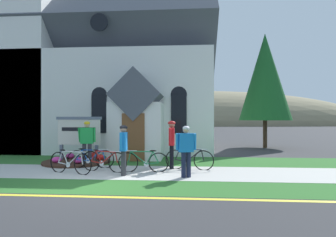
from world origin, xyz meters
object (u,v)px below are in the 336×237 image
Objects in this scene: bicycle_red at (104,161)px; bicycle_yellow at (91,159)px; cyclist_in_white_jersey at (186,147)px; bicycle_orange at (144,162)px; cyclist_in_green_jersey at (87,139)px; bicycle_silver at (189,159)px; church_sign at (79,132)px; roadside_conifer at (265,77)px; cyclist_in_blue_jersey at (124,146)px; bicycle_white at (70,162)px; cyclist_in_red_jersey at (172,140)px.

bicycle_red is 0.96m from bicycle_yellow.
bicycle_orange is at bearing 152.49° from cyclist_in_white_jersey.
cyclist_in_white_jersey is at bearing -26.56° from cyclist_in_green_jersey.
bicycle_silver reaches higher than bicycle_red.
bicycle_orange is at bearing 1.04° from bicycle_red.
church_sign is 2.83m from bicycle_red.
roadside_conifer reaches higher than bicycle_orange.
church_sign reaches higher than cyclist_in_blue_jersey.
bicycle_white is at bearing -169.77° from bicycle_orange.
bicycle_red is at bearing -162.21° from cyclist_in_red_jersey.
bicycle_orange is 1.37m from cyclist_in_red_jersey.
church_sign is 1.23× the size of cyclist_in_white_jersey.
bicycle_red is at bearing -49.74° from church_sign.
bicycle_red is 3.04m from bicycle_silver.
cyclist_in_green_jersey is at bearing 171.97° from cyclist_in_red_jersey.
cyclist_in_green_jersey reaches higher than cyclist_in_blue_jersey.
bicycle_yellow is at bearing 163.77° from bicycle_orange.
cyclist_in_green_jersey is at bearing 171.50° from bicycle_silver.
roadside_conifer is (8.91, 9.15, 4.19)m from bicycle_white.
cyclist_in_green_jersey is 1.07× the size of cyclist_in_blue_jersey.
cyclist_in_white_jersey is at bearing -69.91° from cyclist_in_red_jersey.
church_sign reaches higher than bicycle_orange.
bicycle_white is at bearing -134.26° from roadside_conifer.
church_sign is 12.16m from roadside_conifer.
bicycle_yellow is at bearing 141.34° from cyclist_in_blue_jersey.
bicycle_white is (0.70, -2.46, -0.90)m from church_sign.
roadside_conifer reaches higher than bicycle_red.
bicycle_white is at bearing -160.95° from cyclist_in_red_jersey.
roadside_conifer is at bearing 62.19° from cyclist_in_white_jersey.
bicycle_yellow is at bearing 138.06° from bicycle_red.
cyclist_in_red_jersey is at bearing 17.79° from bicycle_red.
bicycle_yellow is at bearing -136.71° from roadside_conifer.
roadside_conifer is at bearing 47.95° from bicycle_red.
church_sign is 1.96m from bicycle_yellow.
bicycle_yellow is at bearing 179.75° from bicycle_silver.
cyclist_in_red_jersey is 2.01m from cyclist_in_blue_jersey.
cyclist_in_red_jersey is 1.01× the size of cyclist_in_green_jersey.
bicycle_orange is 1.07× the size of cyclist_in_blue_jersey.
cyclist_in_blue_jersey is (-1.49, -1.35, -0.10)m from cyclist_in_red_jersey.
church_sign is 1.08m from cyclist_in_green_jersey.
cyclist_in_red_jersey reaches higher than bicycle_red.
cyclist_in_red_jersey reaches higher than cyclist_in_green_jersey.
cyclist_in_blue_jersey is (0.84, -0.61, 0.58)m from bicycle_red.
bicycle_white is at bearing 174.19° from cyclist_in_blue_jersey.
church_sign is 4.27m from cyclist_in_red_jersey.
bicycle_red is 1.19m from cyclist_in_blue_jersey.
cyclist_in_red_jersey reaches higher than cyclist_in_blue_jersey.
cyclist_in_red_jersey is (3.04, 0.11, 0.70)m from bicycle_yellow.
cyclist_in_green_jersey is at bearing -140.02° from roadside_conifer.
cyclist_in_blue_jersey reaches higher than bicycle_orange.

